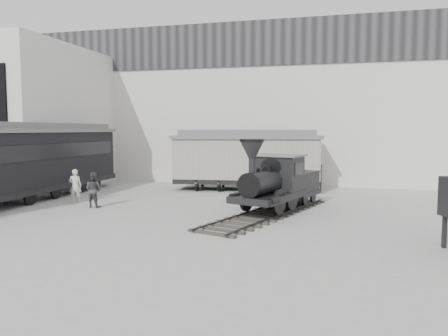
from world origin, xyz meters
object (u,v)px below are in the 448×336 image
(locomotive, at_px, (275,186))
(passenger_coach, at_px, (31,160))
(visitor_b, at_px, (93,190))
(visitor_a, at_px, (75,186))
(boxcar, at_px, (246,159))

(locomotive, height_order, passenger_coach, passenger_coach)
(locomotive, xyz_separation_m, passenger_coach, (-13.24, 0.47, 0.90))
(passenger_coach, height_order, visitor_b, passenger_coach)
(visitor_a, xyz_separation_m, visitor_b, (1.66, -1.03, -0.01))
(locomotive, distance_m, boxcar, 7.54)
(visitor_b, bearing_deg, visitor_a, -26.94)
(passenger_coach, xyz_separation_m, visitor_b, (4.52, -1.33, -1.25))
(boxcar, xyz_separation_m, visitor_a, (-7.65, -6.80, -1.10))
(boxcar, height_order, visitor_a, boxcar)
(boxcar, distance_m, visitor_a, 10.30)
(locomotive, bearing_deg, passenger_coach, -163.38)
(visitor_a, distance_m, visitor_b, 1.96)
(passenger_coach, bearing_deg, visitor_a, -5.49)
(boxcar, xyz_separation_m, visitor_b, (-5.99, -7.84, -1.11))
(visitor_a, height_order, visitor_b, visitor_a)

